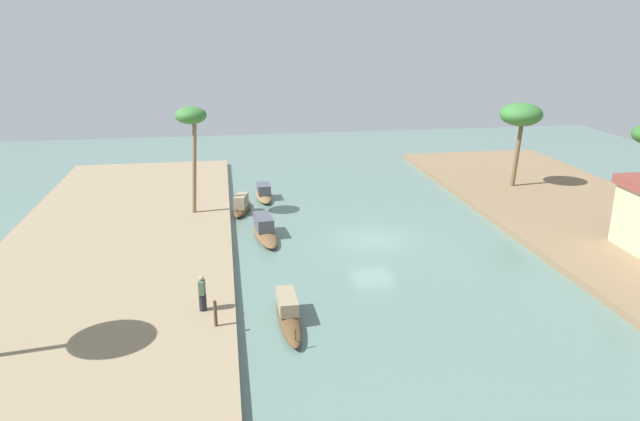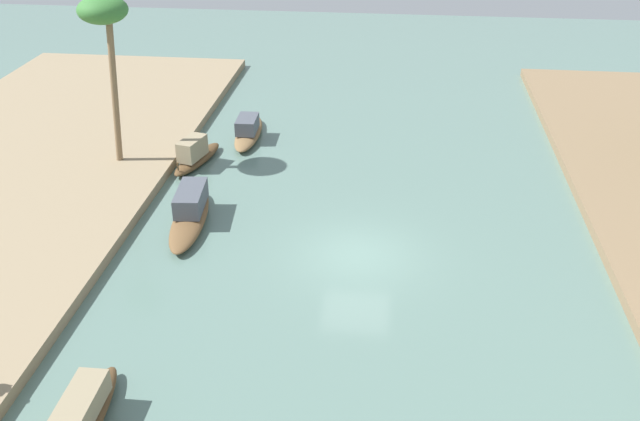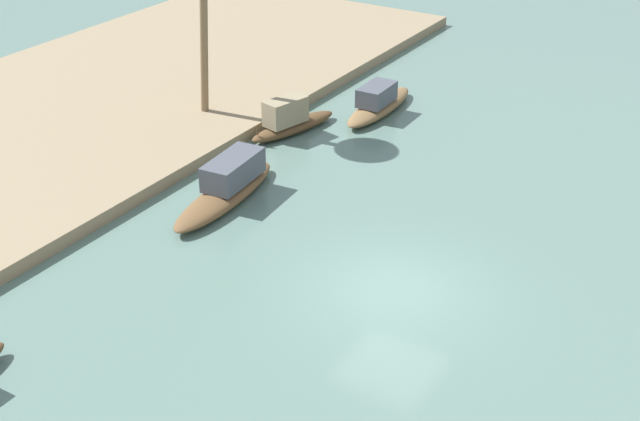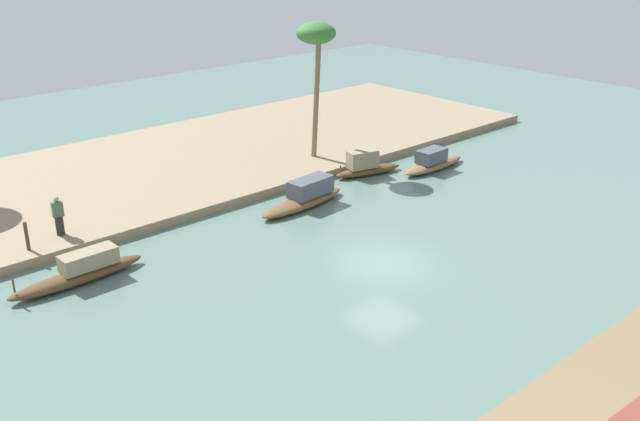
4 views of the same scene
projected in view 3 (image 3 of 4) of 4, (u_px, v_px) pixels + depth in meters
river_water at (394, 289)px, 21.79m from camera, size 73.71×73.71×0.00m
sampan_downstream_large at (290, 120)px, 30.19m from camera, size 3.86×1.76×1.33m
sampan_near_left_bank at (228, 186)px, 25.81m from camera, size 5.08×1.66×1.25m
sampan_upstream_small at (378, 103)px, 31.85m from camera, size 4.50×1.25×1.14m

